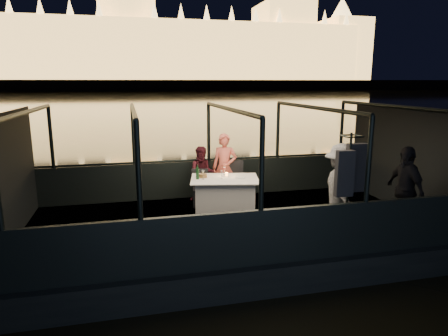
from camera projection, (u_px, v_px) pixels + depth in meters
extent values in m
plane|color=black|center=(136.00, 98.00, 84.29)|extent=(500.00, 500.00, 0.00)
cube|color=black|center=(229.00, 245.00, 8.28)|extent=(8.60, 4.40, 1.00)
cube|color=black|center=(229.00, 223.00, 8.18)|extent=(8.00, 4.00, 0.04)
cube|color=black|center=(209.00, 178.00, 9.98)|extent=(8.00, 0.08, 0.90)
cube|color=black|center=(260.00, 238.00, 6.18)|extent=(8.00, 0.08, 0.90)
cube|color=#423D33|center=(130.00, 86.00, 207.58)|extent=(400.00, 140.00, 6.00)
cube|color=white|center=(225.00, 195.00, 8.72)|extent=(1.63, 1.32, 0.77)
cube|color=black|center=(201.00, 187.00, 9.16)|extent=(0.45, 0.45, 0.83)
cube|color=black|center=(236.00, 185.00, 9.36)|extent=(0.47, 0.47, 0.97)
imported|color=#D55F4D|center=(225.00, 170.00, 9.50)|extent=(0.69, 0.57, 1.63)
imported|color=#3C1018|center=(203.00, 171.00, 9.46)|extent=(0.71, 0.60, 1.33)
imported|color=silver|center=(341.00, 192.00, 7.28)|extent=(0.86, 1.24, 1.74)
imported|color=black|center=(405.00, 188.00, 7.51)|extent=(0.42, 0.98, 1.66)
cylinder|color=#133418|center=(197.00, 172.00, 8.55)|extent=(0.09, 0.09, 0.31)
cylinder|color=brown|center=(203.00, 176.00, 8.72)|extent=(0.22, 0.22, 0.07)
cylinder|color=#FF9B3F|center=(227.00, 174.00, 8.86)|extent=(0.07, 0.07, 0.08)
cylinder|color=white|center=(240.00, 178.00, 8.67)|extent=(0.25, 0.25, 0.01)
cylinder|color=white|center=(200.00, 176.00, 8.85)|extent=(0.26, 0.26, 0.01)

